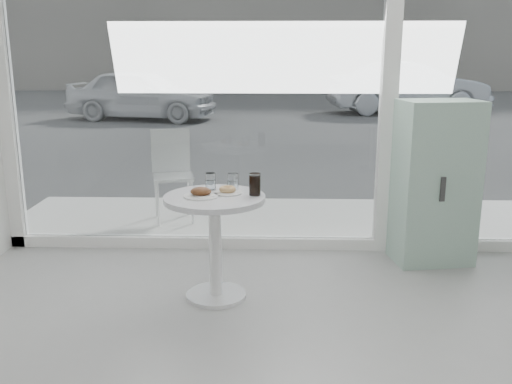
{
  "coord_description": "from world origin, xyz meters",
  "views": [
    {
      "loc": [
        -0.08,
        -1.98,
        1.77
      ],
      "look_at": [
        -0.2,
        1.7,
        0.85
      ],
      "focal_mm": 40.0,
      "sensor_mm": 36.0,
      "label": 1
    }
  ],
  "objects_px": {
    "plate_fritter": "(201,193)",
    "plate_donut": "(228,191)",
    "patio_chair": "(172,169)",
    "car_silver": "(408,88)",
    "car_white": "(142,94)",
    "cola_glass": "(255,185)",
    "main_table": "(215,226)",
    "water_tumbler_b": "(233,183)",
    "mint_cabinet": "(435,183)",
    "water_tumbler_a": "(210,182)"
  },
  "relations": [
    {
      "from": "main_table",
      "to": "car_white",
      "type": "relative_size",
      "value": 0.2
    },
    {
      "from": "car_white",
      "to": "water_tumbler_b",
      "type": "xyz_separation_m",
      "value": [
        3.15,
        -10.84,
        0.17
      ]
    },
    {
      "from": "mint_cabinet",
      "to": "patio_chair",
      "type": "bearing_deg",
      "value": 147.6
    },
    {
      "from": "patio_chair",
      "to": "plate_fritter",
      "type": "bearing_deg",
      "value": -88.58
    },
    {
      "from": "car_white",
      "to": "plate_fritter",
      "type": "xyz_separation_m",
      "value": [
        2.94,
        -11.04,
        0.14
      ]
    },
    {
      "from": "main_table",
      "to": "mint_cabinet",
      "type": "xyz_separation_m",
      "value": [
        1.77,
        0.81,
        0.14
      ]
    },
    {
      "from": "water_tumbler_b",
      "to": "car_silver",
      "type": "bearing_deg",
      "value": 71.97
    },
    {
      "from": "main_table",
      "to": "water_tumbler_b",
      "type": "distance_m",
      "value": 0.34
    },
    {
      "from": "main_table",
      "to": "cola_glass",
      "type": "xyz_separation_m",
      "value": [
        0.28,
        0.03,
        0.3
      ]
    },
    {
      "from": "car_silver",
      "to": "patio_chair",
      "type": "bearing_deg",
      "value": 151.05
    },
    {
      "from": "car_silver",
      "to": "cola_glass",
      "type": "height_order",
      "value": "car_silver"
    },
    {
      "from": "main_table",
      "to": "plate_donut",
      "type": "xyz_separation_m",
      "value": [
        0.09,
        0.07,
        0.24
      ]
    },
    {
      "from": "car_silver",
      "to": "plate_fritter",
      "type": "height_order",
      "value": "car_silver"
    },
    {
      "from": "mint_cabinet",
      "to": "plate_donut",
      "type": "relative_size",
      "value": 6.67
    },
    {
      "from": "plate_fritter",
      "to": "water_tumbler_a",
      "type": "distance_m",
      "value": 0.23
    },
    {
      "from": "patio_chair",
      "to": "plate_fritter",
      "type": "xyz_separation_m",
      "value": [
        0.54,
        -1.89,
        0.22
      ]
    },
    {
      "from": "patio_chair",
      "to": "water_tumbler_b",
      "type": "height_order",
      "value": "patio_chair"
    },
    {
      "from": "main_table",
      "to": "plate_donut",
      "type": "bearing_deg",
      "value": 37.46
    },
    {
      "from": "car_white",
      "to": "cola_glass",
      "type": "relative_size",
      "value": 24.57
    },
    {
      "from": "mint_cabinet",
      "to": "cola_glass",
      "type": "xyz_separation_m",
      "value": [
        -1.49,
        -0.79,
        0.16
      ]
    },
    {
      "from": "plate_donut",
      "to": "patio_chair",
      "type": "bearing_deg",
      "value": 111.91
    },
    {
      "from": "mint_cabinet",
      "to": "water_tumbler_a",
      "type": "distance_m",
      "value": 1.93
    },
    {
      "from": "car_silver",
      "to": "plate_fritter",
      "type": "distance_m",
      "value": 13.51
    },
    {
      "from": "cola_glass",
      "to": "water_tumbler_b",
      "type": "bearing_deg",
      "value": 141.33
    },
    {
      "from": "plate_donut",
      "to": "car_white",
      "type": "bearing_deg",
      "value": 105.9
    },
    {
      "from": "main_table",
      "to": "water_tumbler_a",
      "type": "height_order",
      "value": "water_tumbler_a"
    },
    {
      "from": "plate_fritter",
      "to": "water_tumbler_a",
      "type": "relative_size",
      "value": 1.96
    },
    {
      "from": "patio_chair",
      "to": "car_white",
      "type": "xyz_separation_m",
      "value": [
        -2.4,
        9.15,
        0.08
      ]
    },
    {
      "from": "patio_chair",
      "to": "car_white",
      "type": "bearing_deg",
      "value": 90.02
    },
    {
      "from": "water_tumbler_b",
      "to": "water_tumbler_a",
      "type": "bearing_deg",
      "value": 171.4
    },
    {
      "from": "cola_glass",
      "to": "plate_donut",
      "type": "bearing_deg",
      "value": 169.16
    },
    {
      "from": "car_white",
      "to": "cola_glass",
      "type": "height_order",
      "value": "car_white"
    },
    {
      "from": "patio_chair",
      "to": "car_silver",
      "type": "xyz_separation_m",
      "value": [
        4.85,
        10.92,
        0.15
      ]
    },
    {
      "from": "main_table",
      "to": "patio_chair",
      "type": "distance_m",
      "value": 1.96
    },
    {
      "from": "patio_chair",
      "to": "cola_glass",
      "type": "xyz_separation_m",
      "value": [
        0.92,
        -1.82,
        0.27
      ]
    },
    {
      "from": "car_silver",
      "to": "plate_fritter",
      "type": "xyz_separation_m",
      "value": [
        -4.31,
        -12.81,
        0.07
      ]
    },
    {
      "from": "car_white",
      "to": "plate_fritter",
      "type": "relative_size",
      "value": 15.93
    },
    {
      "from": "car_white",
      "to": "water_tumbler_a",
      "type": "xyz_separation_m",
      "value": [
        2.98,
        -10.82,
        0.17
      ]
    },
    {
      "from": "mint_cabinet",
      "to": "plate_donut",
      "type": "xyz_separation_m",
      "value": [
        -1.68,
        -0.75,
        0.1
      ]
    },
    {
      "from": "plate_fritter",
      "to": "plate_donut",
      "type": "bearing_deg",
      "value": 30.21
    },
    {
      "from": "car_white",
      "to": "water_tumbler_a",
      "type": "height_order",
      "value": "car_white"
    },
    {
      "from": "plate_fritter",
      "to": "main_table",
      "type": "bearing_deg",
      "value": 21.6
    },
    {
      "from": "plate_fritter",
      "to": "water_tumbler_a",
      "type": "bearing_deg",
      "value": 79.85
    },
    {
      "from": "plate_fritter",
      "to": "car_silver",
      "type": "bearing_deg",
      "value": 71.4
    },
    {
      "from": "mint_cabinet",
      "to": "plate_fritter",
      "type": "distance_m",
      "value": 2.04
    },
    {
      "from": "car_silver",
      "to": "water_tumbler_b",
      "type": "height_order",
      "value": "car_silver"
    },
    {
      "from": "main_table",
      "to": "plate_fritter",
      "type": "relative_size",
      "value": 3.18
    },
    {
      "from": "plate_fritter",
      "to": "cola_glass",
      "type": "height_order",
      "value": "cola_glass"
    },
    {
      "from": "patio_chair",
      "to": "plate_donut",
      "type": "xyz_separation_m",
      "value": [
        0.72,
        -1.79,
        0.21
      ]
    },
    {
      "from": "plate_donut",
      "to": "cola_glass",
      "type": "bearing_deg",
      "value": -10.84
    }
  ]
}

